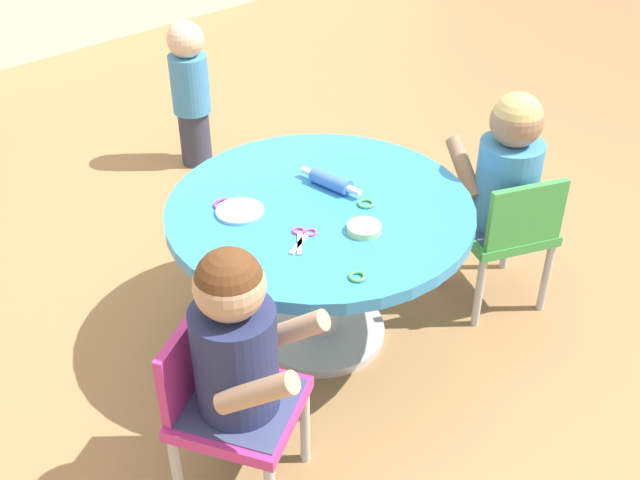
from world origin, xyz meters
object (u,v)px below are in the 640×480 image
seated_child_left (236,340)px  craft_scissors (302,237)px  child_chair_left (227,403)px  child_chair_right (505,230)px  rolling_pin (331,181)px  toddler_standing (190,90)px  craft_table (320,236)px  seated_child_right (509,166)px

seated_child_left → craft_scissors: 0.47m
child_chair_left → craft_scissors: size_ratio=3.86×
child_chair_right → craft_scissors: size_ratio=3.86×
child_chair_right → rolling_pin: bearing=145.3°
child_chair_right → seated_child_left: bearing=-178.0°
seated_child_left → child_chair_right: 1.18m
toddler_standing → craft_scissors: toddler_standing is taller
toddler_standing → child_chair_right: bearing=-82.3°
craft_table → rolling_pin: 0.18m
seated_child_left → seated_child_right: (1.17, 0.08, 0.00)m
child_chair_left → craft_scissors: bearing=24.7°
child_chair_right → child_chair_left: bearing=-179.8°
rolling_pin → craft_table: bearing=-150.1°
child_chair_right → craft_scissors: 0.80m
child_chair_right → toddler_standing: 1.58m
toddler_standing → rolling_pin: (-0.28, -1.22, 0.18)m
toddler_standing → craft_table: bearing=-106.4°
toddler_standing → craft_scissors: 1.48m
craft_scissors → craft_table: bearing=31.7°
craft_table → child_chair_left: size_ratio=1.77×
child_chair_left → seated_child_left: 0.23m
child_chair_left → seated_child_left: bearing=-60.4°
seated_child_right → craft_scissors: 0.77m
child_chair_right → craft_scissors: child_chair_right is taller
seated_child_right → rolling_pin: 0.59m
seated_child_right → toddler_standing: size_ratio=0.76×
craft_table → rolling_pin: (0.09, 0.05, 0.14)m
child_chair_right → toddler_standing: toddler_standing is taller
child_chair_left → seated_child_left: size_ratio=1.05×
rolling_pin → craft_scissors: bearing=-149.0°
child_chair_left → seated_child_right: size_ratio=1.05×
child_chair_left → seated_child_left: seated_child_left is taller
child_chair_left → rolling_pin: size_ratio=2.32×
seated_child_left → rolling_pin: size_ratio=2.21×
seated_child_right → rolling_pin: (-0.51, 0.31, 0.01)m
seated_child_right → seated_child_left: bearing=-176.3°
craft_table → rolling_pin: rolling_pin is taller
seated_child_left → child_chair_right: size_ratio=0.95×
craft_table → toddler_standing: (0.38, 1.27, -0.04)m
toddler_standing → rolling_pin: size_ratio=2.91×
seated_child_left → toddler_standing: (0.94, 1.60, -0.17)m
seated_child_left → child_chair_right: (1.15, 0.04, -0.23)m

